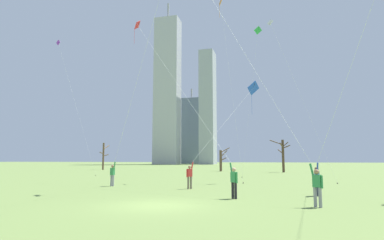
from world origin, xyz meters
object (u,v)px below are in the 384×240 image
kite_flyer_far_back_blue (206,152)px  kite_flyer_midfield_right_red (206,135)px  distant_kite_drifting_right_purple (62,56)px  distant_kite_low_near_trees_orange (222,17)px  distant_kite_drifting_left_green (257,42)px  kite_flyer_foreground_left_yellow (328,147)px  bare_tree_right_of_center (104,155)px  bare_tree_center (221,160)px  kite_flyer_midfield_center_pink (126,122)px  kite_flyer_midfield_left_teal (283,126)px  bare_tree_leftmost (283,154)px  distant_kite_high_overhead_white (277,39)px

kite_flyer_far_back_blue → kite_flyer_midfield_right_red: bearing=-78.5°
kite_flyer_midfield_right_red → distant_kite_drifting_right_purple: distant_kite_drifting_right_purple is taller
distant_kite_drifting_right_purple → distant_kite_low_near_trees_orange: distant_kite_drifting_right_purple is taller
kite_flyer_midfield_right_red → distant_kite_drifting_left_green: (2.30, 19.28, 12.84)m
kite_flyer_foreground_left_yellow → bare_tree_right_of_center: kite_flyer_foreground_left_yellow is taller
kite_flyer_far_back_blue → bare_tree_center: size_ratio=2.24×
kite_flyer_midfield_center_pink → distant_kite_drifting_left_green: size_ratio=1.05×
bare_tree_center → kite_flyer_far_back_blue: bearing=-82.5°
bare_tree_right_of_center → kite_flyer_midfield_left_teal: bearing=-50.6°
bare_tree_leftmost → kite_flyer_foreground_left_yellow: bearing=-87.3°
kite_flyer_midfield_left_teal → distant_kite_drifting_left_green: size_ratio=0.98×
kite_flyer_far_back_blue → distant_kite_drifting_right_purple: 30.96m
kite_flyer_midfield_right_red → distant_kite_high_overhead_white: size_ratio=1.00×
distant_kite_drifting_left_green → kite_flyer_far_back_blue: bearing=-102.0°
kite_flyer_midfield_right_red → bare_tree_right_of_center: bearing=127.4°
distant_kite_low_near_trees_orange → bare_tree_leftmost: size_ratio=3.52×
kite_flyer_midfield_center_pink → distant_kite_low_near_trees_orange: 15.52m
kite_flyer_midfield_center_pink → kite_flyer_far_back_blue: size_ratio=2.10×
distant_kite_low_near_trees_orange → bare_tree_right_of_center: (-28.35, 26.98, -13.26)m
kite_flyer_midfield_right_red → distant_kite_high_overhead_white: distant_kite_high_overhead_white is taller
kite_flyer_midfield_left_teal → kite_flyer_far_back_blue: kite_flyer_midfield_left_teal is taller
kite_flyer_midfield_center_pink → distant_kite_high_overhead_white: (10.86, 10.32, 9.16)m
kite_flyer_midfield_left_teal → bare_tree_right_of_center: 52.72m
distant_kite_high_overhead_white → distant_kite_low_near_trees_orange: bearing=-164.4°
kite_flyer_midfield_right_red → distant_kite_drifting_left_green: 23.28m
distant_kite_drifting_right_purple → distant_kite_drifting_left_green: distant_kite_drifting_right_purple is taller
kite_flyer_midfield_center_pink → kite_flyer_midfield_right_red: 6.66m
bare_tree_center → bare_tree_leftmost: bare_tree_leftmost is taller
kite_flyer_far_back_blue → bare_tree_center: bearing=97.5°
distant_kite_drifting_left_green → bare_tree_right_of_center: size_ratio=3.49×
kite_flyer_midfield_right_red → distant_kite_drifting_right_purple: 33.38m
kite_flyer_midfield_left_teal → bare_tree_center: kite_flyer_midfield_left_teal is taller
distant_kite_drifting_right_purple → bare_tree_leftmost: distant_kite_drifting_right_purple is taller
kite_flyer_far_back_blue → distant_kite_drifting_left_green: bearing=78.0°
bare_tree_leftmost → distant_kite_drifting_right_purple: bearing=-152.9°
bare_tree_right_of_center → bare_tree_leftmost: size_ratio=1.02×
distant_kite_drifting_right_purple → bare_tree_center: size_ratio=4.66×
bare_tree_right_of_center → kite_flyer_midfield_right_red: bearing=-52.6°
distant_kite_high_overhead_white → bare_tree_right_of_center: size_ratio=3.05×
kite_flyer_midfield_left_teal → distant_kite_drifting_right_purple: distant_kite_drifting_right_purple is taller
distant_kite_low_near_trees_orange → bare_tree_right_of_center: distant_kite_low_near_trees_orange is taller
kite_flyer_midfield_left_teal → kite_flyer_midfield_right_red: size_ratio=1.12×
kite_flyer_midfield_center_pink → kite_flyer_midfield_right_red: (6.27, -1.90, -1.17)m
kite_flyer_midfield_left_teal → distant_kite_low_near_trees_orange: size_ratio=0.98×
kite_flyer_far_back_blue → kite_flyer_midfield_center_pink: bearing=-156.0°
kite_flyer_midfield_center_pink → bare_tree_right_of_center: size_ratio=3.66×
kite_flyer_foreground_left_yellow → distant_kite_drifting_right_purple: 39.22m
kite_flyer_foreground_left_yellow → kite_flyer_midfield_right_red: kite_flyer_foreground_left_yellow is taller
kite_flyer_foreground_left_yellow → distant_kite_drifting_right_purple: distant_kite_drifting_right_purple is taller
kite_flyer_midfield_right_red → distant_kite_low_near_trees_orange: size_ratio=0.88×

